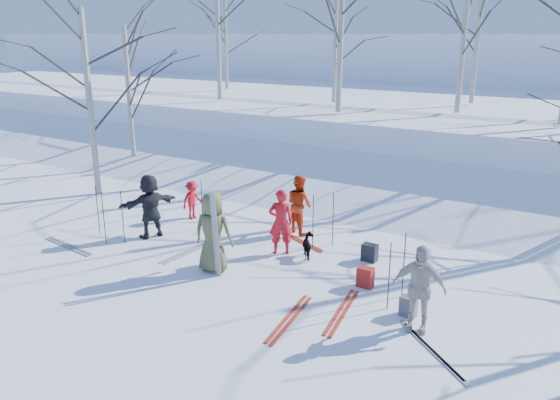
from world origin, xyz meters
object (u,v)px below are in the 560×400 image
Objects in this scene: skier_red_north at (281,222)px; skier_grey_west at (150,206)px; skier_red_seated at (192,200)px; skier_redor_behind at (299,204)px; skier_olive_center at (213,232)px; dog at (309,246)px; backpack_red at (365,277)px; backpack_dark at (370,252)px; skier_cream_east at (419,288)px; backpack_grey at (408,306)px.

skier_red_north is 3.49m from skier_grey_west.
skier_redor_behind is at bearing -71.68° from skier_red_seated.
skier_olive_center is 2.32m from dog.
skier_grey_west is (-2.68, 0.78, -0.07)m from skier_olive_center.
backpack_red is (1.74, -0.72, -0.07)m from dog.
backpack_dark is at bearing -176.23° from skier_redor_behind.
skier_cream_east is 3.70m from dog.
skier_red_north is at bearing -96.82° from skier_red_seated.
backpack_grey is 2.58m from backpack_dark.
backpack_red is 1.38m from backpack_dark.
skier_red_seated is 0.66× the size of skier_grey_west.
skier_red_seated is (-3.09, -0.64, -0.22)m from skier_redor_behind.
dog is at bearing -155.51° from backpack_dark.
skier_olive_center is 2.80m from skier_grey_west.
skier_olive_center reaches higher than skier_redor_behind.
skier_red_seated is at bearing 33.42° from skier_redor_behind.
dog is 1.63× the size of backpack_dark.
backpack_dark is (1.27, 0.58, -0.08)m from dog.
skier_redor_behind is 1.77m from dog.
backpack_dark is at bearing 117.80° from skier_cream_east.
dog is at bearing 125.65° from skier_grey_west.
dog is (4.14, -0.69, -0.27)m from skier_red_seated.
skier_redor_behind is 3.51m from backpack_red.
dog is 1.88m from backpack_red.
backpack_dark is (-1.92, 2.38, -0.59)m from skier_cream_east.
dog reaches higher than backpack_dark.
skier_red_north is at bearing -159.96° from backpack_dark.
skier_red_seated is at bearing 150.17° from skier_cream_east.
backpack_red is at bearing 149.23° from backpack_grey.
skier_red_north is 3.75× the size of backpack_red.
dog is 1.72× the size of backpack_grey.
backpack_red is at bearing -177.06° from skier_olive_center.
skier_cream_east is (4.24, -3.13, 0.03)m from skier_redor_behind.
skier_olive_center is at bearing -124.94° from skier_red_seated.
skier_olive_center reaches higher than backpack_grey.
backpack_dark is at bearing 166.54° from dog.
backpack_grey is (3.59, -1.28, -0.60)m from skier_red_north.
backpack_grey is (3.96, -2.74, -0.58)m from skier_redor_behind.
skier_red_seated is 0.68× the size of skier_cream_east.
dog is at bearing 150.16° from skier_redor_behind.
backpack_grey is at bearing 169.20° from skier_olive_center.
backpack_red is 1.36m from backpack_grey.
skier_olive_center is at bearing 168.30° from skier_cream_east.
skier_cream_east is at bearing 120.61° from skier_red_north.
skier_red_north is 0.99× the size of skier_cream_east.
skier_grey_west is at bearing -163.78° from backpack_dark.
skier_red_north is 2.56m from backpack_red.
skier_red_north reaches higher than dog.
skier_cream_east is 3.96× the size of backpack_dark.
skier_cream_east reaches higher than dog.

